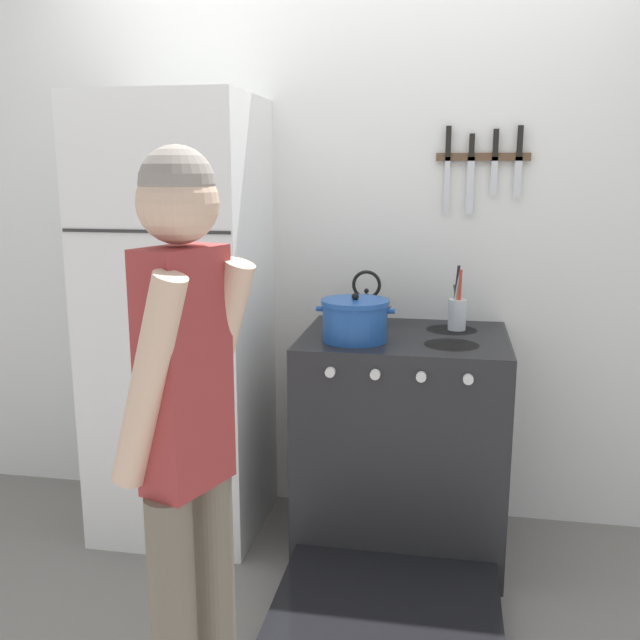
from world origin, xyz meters
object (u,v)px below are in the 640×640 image
at_px(dutch_oven_pot, 355,320).
at_px(tea_kettle, 367,309).
at_px(refrigerator, 180,321).
at_px(utensil_jar, 457,312).
at_px(person, 187,436).
at_px(stove_range, 401,446).

xyz_separation_m(dutch_oven_pot, tea_kettle, (0.01, 0.26, -0.01)).
height_order(refrigerator, utensil_jar, refrigerator).
relative_size(tea_kettle, person, 0.15).
relative_size(utensil_jar, person, 0.17).
bearing_deg(stove_range, utensil_jar, 40.75).
height_order(stove_range, utensil_jar, utensil_jar).
bearing_deg(person, utensil_jar, -5.47).
distance_m(stove_range, tea_kettle, 0.58).
bearing_deg(refrigerator, dutch_oven_pot, -11.09).
bearing_deg(person, dutch_oven_pot, 6.49).
relative_size(dutch_oven_pot, tea_kettle, 1.27).
bearing_deg(person, tea_kettle, 8.47).
bearing_deg(dutch_oven_pot, stove_range, 26.58).
bearing_deg(dutch_oven_pot, person, -103.65).
relative_size(stove_range, dutch_oven_pot, 4.54).
bearing_deg(refrigerator, tea_kettle, 8.00).
distance_m(dutch_oven_pot, utensil_jar, 0.47).
xyz_separation_m(dutch_oven_pot, utensil_jar, (0.38, 0.26, -0.01)).
xyz_separation_m(utensil_jar, person, (-0.65, -1.35, -0.06)).
distance_m(utensil_jar, person, 1.50).
bearing_deg(refrigerator, stove_range, -3.54).
distance_m(dutch_oven_pot, person, 1.12).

